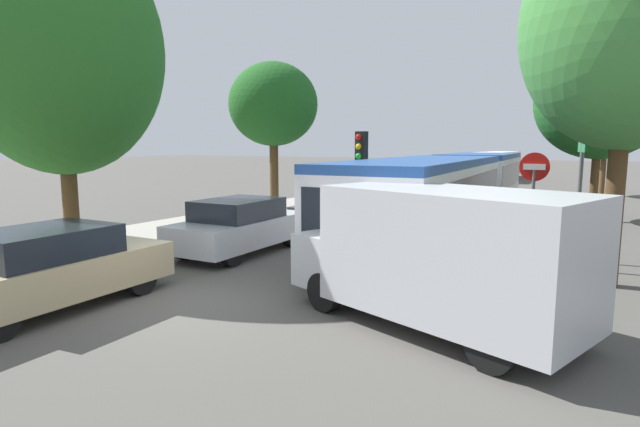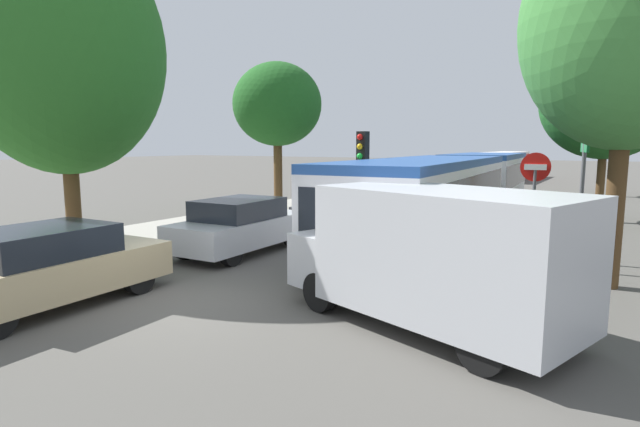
% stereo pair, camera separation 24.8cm
% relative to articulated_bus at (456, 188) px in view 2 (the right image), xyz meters
% --- Properties ---
extents(ground_plane, '(200.00, 200.00, 0.00)m').
position_rel_articulated_bus_xyz_m(ground_plane, '(-2.11, -10.50, -1.51)').
color(ground_plane, '#4F4C47').
extents(kerb_strip_left, '(3.20, 49.31, 0.14)m').
position_rel_articulated_bus_xyz_m(kerb_strip_left, '(-8.59, 9.16, -1.44)').
color(kerb_strip_left, '#9E998E').
rests_on(kerb_strip_left, ground).
extents(articulated_bus, '(3.63, 17.75, 2.62)m').
position_rel_articulated_bus_xyz_m(articulated_bus, '(0.00, 0.00, 0.00)').
color(articulated_bus, silver).
rests_on(articulated_bus, ground).
extents(city_bus_rear, '(2.55, 11.07, 2.38)m').
position_rel_articulated_bus_xyz_m(city_bus_rear, '(-4.07, 28.82, -0.14)').
color(city_bus_rear, red).
rests_on(city_bus_rear, ground).
extents(queued_car_tan, '(1.96, 4.40, 1.51)m').
position_rel_articulated_bus_xyz_m(queued_car_tan, '(-4.13, -12.01, -0.74)').
color(queued_car_tan, tan).
rests_on(queued_car_tan, ground).
extents(queued_car_silver, '(1.97, 4.43, 1.52)m').
position_rel_articulated_bus_xyz_m(queued_car_silver, '(-4.15, -6.48, -0.74)').
color(queued_car_silver, '#B7BABF').
rests_on(queued_car_silver, ground).
extents(queued_car_graphite, '(1.85, 4.14, 1.42)m').
position_rel_articulated_bus_xyz_m(queued_car_graphite, '(-3.89, -1.27, -0.79)').
color(queued_car_graphite, '#47474C').
rests_on(queued_car_graphite, ground).
extents(queued_car_black, '(1.94, 4.35, 1.50)m').
position_rel_articulated_bus_xyz_m(queued_car_black, '(-4.22, 3.82, -0.75)').
color(queued_car_black, black).
rests_on(queued_car_black, ground).
extents(queued_car_blue, '(1.89, 4.24, 1.46)m').
position_rel_articulated_bus_xyz_m(queued_car_blue, '(-3.83, 9.54, -0.77)').
color(queued_car_blue, '#284799').
rests_on(queued_car_blue, ground).
extents(queued_car_green, '(1.88, 4.21, 1.45)m').
position_rel_articulated_bus_xyz_m(queued_car_green, '(-4.25, 14.83, -0.78)').
color(queued_car_green, '#236638').
rests_on(queued_car_green, ground).
extents(white_van, '(5.36, 3.43, 2.31)m').
position_rel_articulated_bus_xyz_m(white_van, '(2.35, -9.38, -0.27)').
color(white_van, '#B7BABF').
rests_on(white_van, ground).
extents(traffic_light, '(0.36, 0.38, 3.40)m').
position_rel_articulated_bus_xyz_m(traffic_light, '(-1.81, -3.62, 0.99)').
color(traffic_light, '#56595E').
rests_on(traffic_light, ground).
extents(no_entry_sign, '(0.70, 0.08, 2.82)m').
position_rel_articulated_bus_xyz_m(no_entry_sign, '(3.06, -4.04, 0.37)').
color(no_entry_sign, '#56595E').
rests_on(no_entry_sign, ground).
extents(direction_sign_post, '(0.28, 1.39, 3.60)m').
position_rel_articulated_bus_xyz_m(direction_sign_post, '(4.02, -2.93, 1.04)').
color(direction_sign_post, '#56595E').
rests_on(direction_sign_post, ground).
extents(tree_left_near, '(5.07, 5.07, 8.52)m').
position_rel_articulated_bus_xyz_m(tree_left_near, '(-7.47, -9.26, 3.70)').
color(tree_left_near, '#51381E').
rests_on(tree_left_near, ground).
extents(tree_left_mid, '(3.85, 3.85, 6.54)m').
position_rel_articulated_bus_xyz_m(tree_left_mid, '(-8.14, 0.82, 3.21)').
color(tree_left_mid, '#51381E').
rests_on(tree_left_mid, ground).
extents(tree_right_near, '(4.16, 4.16, 7.97)m').
position_rel_articulated_bus_xyz_m(tree_right_near, '(4.78, -5.12, 3.90)').
color(tree_right_near, '#51381E').
rests_on(tree_right_near, ground).
extents(tree_right_mid, '(4.81, 4.81, 6.86)m').
position_rel_articulated_bus_xyz_m(tree_right_mid, '(4.11, 5.17, 3.03)').
color(tree_right_mid, '#51381E').
rests_on(tree_right_mid, ground).
extents(tree_right_far, '(4.13, 4.13, 6.88)m').
position_rel_articulated_bus_xyz_m(tree_right_far, '(4.34, 16.63, 3.01)').
color(tree_right_far, '#51381E').
rests_on(tree_right_far, ground).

